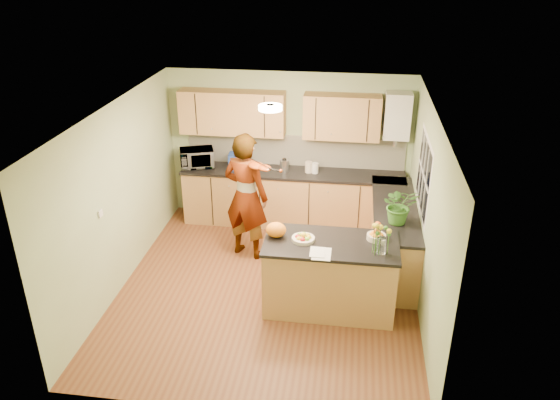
# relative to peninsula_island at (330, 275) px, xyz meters

# --- Properties ---
(floor) EXTENTS (4.50, 4.50, 0.00)m
(floor) POSITION_rel_peninsula_island_xyz_m (-0.85, 0.32, -0.48)
(floor) COLOR brown
(floor) RESTS_ON ground
(ceiling) EXTENTS (4.00, 4.50, 0.02)m
(ceiling) POSITION_rel_peninsula_island_xyz_m (-0.85, 0.32, 2.02)
(ceiling) COLOR silver
(ceiling) RESTS_ON wall_back
(wall_back) EXTENTS (4.00, 0.02, 2.50)m
(wall_back) POSITION_rel_peninsula_island_xyz_m (-0.85, 2.57, 0.77)
(wall_back) COLOR #8FA072
(wall_back) RESTS_ON floor
(wall_front) EXTENTS (4.00, 0.02, 2.50)m
(wall_front) POSITION_rel_peninsula_island_xyz_m (-0.85, -1.93, 0.77)
(wall_front) COLOR #8FA072
(wall_front) RESTS_ON floor
(wall_left) EXTENTS (0.02, 4.50, 2.50)m
(wall_left) POSITION_rel_peninsula_island_xyz_m (-2.85, 0.32, 0.77)
(wall_left) COLOR #8FA072
(wall_left) RESTS_ON floor
(wall_right) EXTENTS (0.02, 4.50, 2.50)m
(wall_right) POSITION_rel_peninsula_island_xyz_m (1.15, 0.32, 0.77)
(wall_right) COLOR #8FA072
(wall_right) RESTS_ON floor
(back_counter) EXTENTS (3.64, 0.62, 0.94)m
(back_counter) POSITION_rel_peninsula_island_xyz_m (-0.75, 2.27, -0.01)
(back_counter) COLOR #A87543
(back_counter) RESTS_ON floor
(right_counter) EXTENTS (0.62, 2.24, 0.94)m
(right_counter) POSITION_rel_peninsula_island_xyz_m (0.85, 1.17, -0.01)
(right_counter) COLOR #A87543
(right_counter) RESTS_ON floor
(splashback) EXTENTS (3.60, 0.02, 0.52)m
(splashback) POSITION_rel_peninsula_island_xyz_m (-0.75, 2.55, 0.72)
(splashback) COLOR white
(splashback) RESTS_ON back_counter
(upper_cabinets) EXTENTS (3.20, 0.34, 0.70)m
(upper_cabinets) POSITION_rel_peninsula_island_xyz_m (-1.03, 2.40, 1.37)
(upper_cabinets) COLOR #A87543
(upper_cabinets) RESTS_ON wall_back
(boiler) EXTENTS (0.40, 0.30, 0.86)m
(boiler) POSITION_rel_peninsula_island_xyz_m (0.85, 2.41, 1.42)
(boiler) COLOR silver
(boiler) RESTS_ON wall_back
(window_right) EXTENTS (0.01, 1.30, 1.05)m
(window_right) POSITION_rel_peninsula_island_xyz_m (1.14, 0.92, 1.07)
(window_right) COLOR silver
(window_right) RESTS_ON wall_right
(light_switch) EXTENTS (0.02, 0.09, 0.09)m
(light_switch) POSITION_rel_peninsula_island_xyz_m (-2.84, -0.28, 0.82)
(light_switch) COLOR silver
(light_switch) RESTS_ON wall_left
(ceiling_lamp) EXTENTS (0.30, 0.30, 0.07)m
(ceiling_lamp) POSITION_rel_peninsula_island_xyz_m (-0.85, 0.62, 1.98)
(ceiling_lamp) COLOR #FFEABF
(ceiling_lamp) RESTS_ON ceiling
(peninsula_island) EXTENTS (1.67, 0.85, 0.96)m
(peninsula_island) POSITION_rel_peninsula_island_xyz_m (0.00, 0.00, 0.00)
(peninsula_island) COLOR #A87543
(peninsula_island) RESTS_ON floor
(fruit_dish) EXTENTS (0.28, 0.28, 0.10)m
(fruit_dish) POSITION_rel_peninsula_island_xyz_m (-0.35, -0.00, 0.52)
(fruit_dish) COLOR beige
(fruit_dish) RESTS_ON peninsula_island
(orange_bowl) EXTENTS (0.24, 0.24, 0.14)m
(orange_bowl) POSITION_rel_peninsula_island_xyz_m (0.55, 0.15, 0.54)
(orange_bowl) COLOR beige
(orange_bowl) RESTS_ON peninsula_island
(flower_vase) EXTENTS (0.25, 0.25, 0.46)m
(flower_vase) POSITION_rel_peninsula_island_xyz_m (0.60, -0.18, 0.78)
(flower_vase) COLOR silver
(flower_vase) RESTS_ON peninsula_island
(orange_bag) EXTENTS (0.29, 0.26, 0.19)m
(orange_bag) POSITION_rel_peninsula_island_xyz_m (-0.70, 0.05, 0.57)
(orange_bag) COLOR orange
(orange_bag) RESTS_ON peninsula_island
(papers) EXTENTS (0.22, 0.30, 0.01)m
(papers) POSITION_rel_peninsula_island_xyz_m (-0.10, -0.30, 0.48)
(papers) COLOR silver
(papers) RESTS_ON peninsula_island
(violinist) EXTENTS (0.82, 0.67, 1.93)m
(violinist) POSITION_rel_peninsula_island_xyz_m (-1.31, 1.17, 0.48)
(violinist) COLOR #DCA186
(violinist) RESTS_ON floor
(violin) EXTENTS (0.67, 0.58, 0.17)m
(violin) POSITION_rel_peninsula_island_xyz_m (-1.11, 0.95, 1.06)
(violin) COLOR #591B05
(violin) RESTS_ON violinist
(microwave) EXTENTS (0.64, 0.53, 0.30)m
(microwave) POSITION_rel_peninsula_island_xyz_m (-2.35, 2.27, 0.61)
(microwave) COLOR silver
(microwave) RESTS_ON back_counter
(blue_box) EXTENTS (0.34, 0.27, 0.26)m
(blue_box) POSITION_rel_peninsula_island_xyz_m (-1.64, 2.28, 0.59)
(blue_box) COLOR navy
(blue_box) RESTS_ON back_counter
(kettle) EXTENTS (0.14, 0.14, 0.27)m
(kettle) POSITION_rel_peninsula_island_xyz_m (-0.89, 2.25, 0.57)
(kettle) COLOR #AEAEB2
(kettle) RESTS_ON back_counter
(jar_cream) EXTENTS (0.14, 0.14, 0.18)m
(jar_cream) POSITION_rel_peninsula_island_xyz_m (-0.49, 2.28, 0.55)
(jar_cream) COLOR beige
(jar_cream) RESTS_ON back_counter
(jar_white) EXTENTS (0.14, 0.14, 0.17)m
(jar_white) POSITION_rel_peninsula_island_xyz_m (-0.39, 2.26, 0.54)
(jar_white) COLOR silver
(jar_white) RESTS_ON back_counter
(potted_plant) EXTENTS (0.52, 0.47, 0.51)m
(potted_plant) POSITION_rel_peninsula_island_xyz_m (0.85, 0.68, 0.72)
(potted_plant) COLOR #3B7627
(potted_plant) RESTS_ON right_counter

